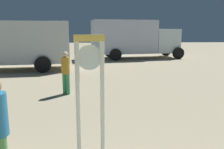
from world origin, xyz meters
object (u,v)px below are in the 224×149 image
at_px(box_truck_near, 14,43).
at_px(box_truck_far, 133,38).
at_px(standing_clock, 90,93).
at_px(person_distant, 66,71).

xyz_separation_m(box_truck_near, box_truck_far, (7.56, 5.18, 0.09)).
relative_size(standing_clock, person_distant, 1.46).
bearing_deg(box_truck_near, person_distant, -55.80).
bearing_deg(person_distant, box_truck_near, 124.20).
height_order(standing_clock, box_truck_far, box_truck_far).
xyz_separation_m(standing_clock, box_truck_far, (2.84, 15.50, 0.24)).
relative_size(box_truck_near, box_truck_far, 0.94).
bearing_deg(box_truck_far, person_distant, -110.40).
relative_size(person_distant, box_truck_near, 0.23).
bearing_deg(box_truck_near, box_truck_far, 34.39).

